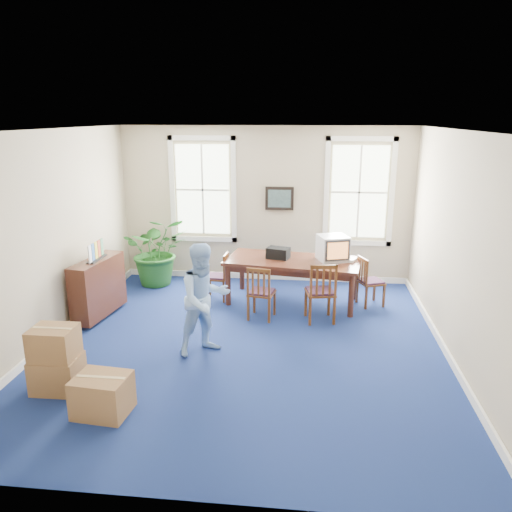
# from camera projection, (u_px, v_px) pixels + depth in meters

# --- Properties ---
(floor) EXTENTS (6.50, 6.50, 0.00)m
(floor) POSITION_uv_depth(u_px,v_px,m) (245.00, 345.00, 7.65)
(floor) COLOR navy
(floor) RESTS_ON ground
(ceiling) EXTENTS (6.50, 6.50, 0.00)m
(ceiling) POSITION_uv_depth(u_px,v_px,m) (244.00, 130.00, 6.78)
(ceiling) COLOR white
(ceiling) RESTS_ON ground
(wall_back) EXTENTS (6.50, 0.00, 6.50)m
(wall_back) POSITION_uv_depth(u_px,v_px,m) (265.00, 205.00, 10.32)
(wall_back) COLOR tan
(wall_back) RESTS_ON ground
(wall_front) EXTENTS (6.50, 0.00, 6.50)m
(wall_front) POSITION_uv_depth(u_px,v_px,m) (193.00, 341.00, 4.10)
(wall_front) COLOR tan
(wall_front) RESTS_ON ground
(wall_left) EXTENTS (0.00, 6.50, 6.50)m
(wall_left) POSITION_uv_depth(u_px,v_px,m) (48.00, 238.00, 7.53)
(wall_left) COLOR tan
(wall_left) RESTS_ON ground
(wall_right) EXTENTS (0.00, 6.50, 6.50)m
(wall_right) POSITION_uv_depth(u_px,v_px,m) (459.00, 250.00, 6.90)
(wall_right) COLOR tan
(wall_right) RESTS_ON ground
(baseboard_back) EXTENTS (6.00, 0.04, 0.12)m
(baseboard_back) POSITION_uv_depth(u_px,v_px,m) (265.00, 276.00, 10.71)
(baseboard_back) COLOR white
(baseboard_back) RESTS_ON ground
(baseboard_left) EXTENTS (0.04, 6.50, 0.12)m
(baseboard_left) POSITION_uv_depth(u_px,v_px,m) (61.00, 332.00, 7.94)
(baseboard_left) COLOR white
(baseboard_left) RESTS_ON ground
(baseboard_right) EXTENTS (0.04, 6.50, 0.12)m
(baseboard_right) POSITION_uv_depth(u_px,v_px,m) (446.00, 351.00, 7.32)
(baseboard_right) COLOR white
(baseboard_right) RESTS_ON ground
(window_left) EXTENTS (1.40, 0.12, 2.20)m
(window_left) POSITION_uv_depth(u_px,v_px,m) (203.00, 190.00, 10.36)
(window_left) COLOR white
(window_left) RESTS_ON ground
(window_right) EXTENTS (1.40, 0.12, 2.20)m
(window_right) POSITION_uv_depth(u_px,v_px,m) (359.00, 192.00, 10.02)
(window_right) COLOR white
(window_right) RESTS_ON ground
(wall_picture) EXTENTS (0.58, 0.06, 0.48)m
(wall_picture) POSITION_uv_depth(u_px,v_px,m) (279.00, 198.00, 10.20)
(wall_picture) COLOR black
(wall_picture) RESTS_ON ground
(conference_table) EXTENTS (2.57, 1.46, 0.83)m
(conference_table) POSITION_uv_depth(u_px,v_px,m) (292.00, 281.00, 9.30)
(conference_table) COLOR #472115
(conference_table) RESTS_ON ground
(crt_tv) EXTENTS (0.65, 0.68, 0.45)m
(crt_tv) POSITION_uv_depth(u_px,v_px,m) (333.00, 248.00, 9.10)
(crt_tv) COLOR #B7B7BC
(crt_tv) RESTS_ON conference_table
(game_console) EXTENTS (0.23, 0.26, 0.05)m
(game_console) POSITION_uv_depth(u_px,v_px,m) (351.00, 260.00, 9.07)
(game_console) COLOR white
(game_console) RESTS_ON conference_table
(equipment_bag) EXTENTS (0.46, 0.37, 0.20)m
(equipment_bag) POSITION_uv_depth(u_px,v_px,m) (278.00, 253.00, 9.24)
(equipment_bag) COLOR black
(equipment_bag) RESTS_ON conference_table
(chair_near_left) EXTENTS (0.50, 0.50, 0.95)m
(chair_near_left) POSITION_uv_depth(u_px,v_px,m) (262.00, 292.00, 8.54)
(chair_near_left) COLOR brown
(chair_near_left) RESTS_ON ground
(chair_near_right) EXTENTS (0.55, 0.55, 1.06)m
(chair_near_right) POSITION_uv_depth(u_px,v_px,m) (320.00, 291.00, 8.42)
(chair_near_right) COLOR brown
(chair_near_right) RESTS_ON ground
(chair_end_left) EXTENTS (0.43, 0.43, 0.90)m
(chair_end_left) POSITION_uv_depth(u_px,v_px,m) (217.00, 276.00, 9.44)
(chair_end_left) COLOR brown
(chair_end_left) RESTS_ON ground
(chair_end_right) EXTENTS (0.54, 0.54, 0.92)m
(chair_end_right) POSITION_uv_depth(u_px,v_px,m) (371.00, 281.00, 9.14)
(chair_end_right) COLOR brown
(chair_end_right) RESTS_ON ground
(man) EXTENTS (1.03, 1.00, 1.66)m
(man) POSITION_uv_depth(u_px,v_px,m) (205.00, 299.00, 7.20)
(man) COLOR #97C2F7
(man) RESTS_ON ground
(credenza) EXTENTS (0.53, 1.29, 0.98)m
(credenza) POSITION_uv_depth(u_px,v_px,m) (99.00, 290.00, 8.59)
(credenza) COLOR #472115
(credenza) RESTS_ON ground
(brochure_rack) EXTENTS (0.37, 0.74, 0.33)m
(brochure_rack) POSITION_uv_depth(u_px,v_px,m) (96.00, 254.00, 8.41)
(brochure_rack) COLOR #99999E
(brochure_rack) RESTS_ON credenza
(potted_plant) EXTENTS (1.57, 1.46, 1.44)m
(potted_plant) POSITION_uv_depth(u_px,v_px,m) (157.00, 251.00, 10.22)
(potted_plant) COLOR #1D541B
(potted_plant) RESTS_ON ground
(cardboard_boxes) EXTENTS (1.57, 1.57, 0.89)m
(cardboard_boxes) POSITION_uv_depth(u_px,v_px,m) (77.00, 354.00, 6.37)
(cardboard_boxes) COLOR #9D6E42
(cardboard_boxes) RESTS_ON ground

